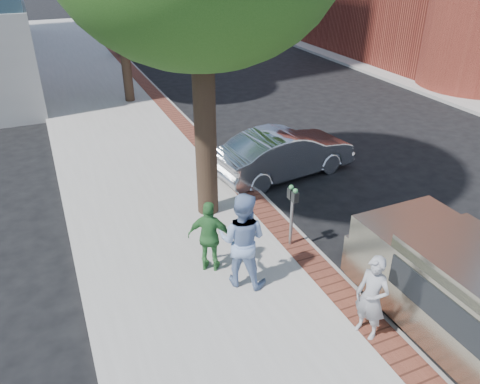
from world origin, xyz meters
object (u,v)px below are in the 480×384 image
person_green (210,237)px  sedan_silver (285,153)px  parking_meter (292,204)px  person_officer (242,240)px  bg_car (156,41)px  person_gray (372,298)px  van (477,303)px

person_green → sedan_silver: 5.16m
parking_meter → sedan_silver: 3.93m
person_officer → bg_car: size_ratio=0.44×
person_gray → sedan_silver: size_ratio=0.38×
van → person_officer: bearing=133.0°
sedan_silver → van: van is taller
sedan_silver → person_officer: bearing=134.8°
bg_car → van: 25.33m
person_green → bg_car: bearing=-69.3°
person_officer → person_gray: bearing=162.3°
bg_car → parking_meter: bearing=174.4°
parking_meter → bg_car: size_ratio=0.32×
van → parking_meter: bearing=109.1°
person_officer → van: person_officer is taller
person_officer → van: (2.89, -3.01, -0.14)m
person_officer → van: bearing=172.8°
van → person_gray: bearing=149.3°
person_green → bg_car: (4.43, 21.65, -0.16)m
van → sedan_silver: bearing=86.4°
parking_meter → sedan_silver: parking_meter is taller
person_officer → parking_meter: bearing=-114.5°
person_gray → bg_car: person_gray is taller
person_gray → sedan_silver: 6.68m
person_gray → person_green: bearing=-165.9°
bg_car → van: size_ratio=0.91×
parking_meter → person_gray: person_gray is taller
parking_meter → van: van is taller
parking_meter → van: 4.02m
sedan_silver → person_gray: bearing=156.3°
person_gray → bg_car: size_ratio=0.35×
person_green → sedan_silver: person_green is taller
person_gray → sedan_silver: person_gray is taller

